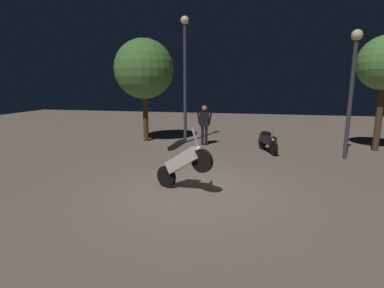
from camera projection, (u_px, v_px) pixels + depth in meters
The scene contains 7 objects.
ground_plane at pixel (197, 191), 7.47m from camera, with size 40.00×40.00×0.00m, color #756656.
motorcycle_white_foreground at pixel (183, 162), 7.34m from camera, with size 1.56×0.76×1.63m.
motorcycle_black_parked_left at pixel (268, 141), 11.67m from camera, with size 0.70×1.58×1.11m.
person_rider_beside at pixel (204, 122), 12.92m from camera, with size 0.67×0.26×1.70m.
streetlamp_near at pixel (185, 65), 13.00m from camera, with size 0.36×0.36×5.40m.
streetlamp_far at pixel (353, 77), 10.17m from camera, with size 0.36×0.36×4.37m.
tree_center_bg at pixel (144, 69), 13.43m from camera, with size 2.65×2.65×4.58m.
Camera 1 is at (1.40, -6.96, 2.63)m, focal length 28.25 mm.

